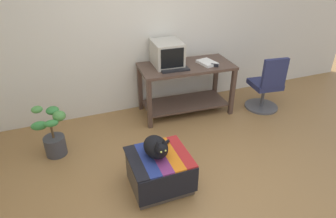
% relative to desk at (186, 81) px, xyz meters
% --- Properties ---
extents(ground_plane, '(14.00, 14.00, 0.00)m').
position_rel_desk_xyz_m(ground_plane, '(-0.51, -1.60, -0.53)').
color(ground_plane, olive).
extents(back_wall, '(8.00, 0.10, 2.60)m').
position_rel_desk_xyz_m(back_wall, '(-0.51, 0.45, 0.77)').
color(back_wall, silver).
rests_on(back_wall, ground_plane).
extents(desk, '(1.41, 0.73, 0.77)m').
position_rel_desk_xyz_m(desk, '(0.00, 0.00, 0.00)').
color(desk, '#4C382D').
rests_on(desk, ground_plane).
extents(tv_monitor, '(0.42, 0.51, 0.35)m').
position_rel_desk_xyz_m(tv_monitor, '(-0.26, 0.11, 0.42)').
color(tv_monitor, '#BCB7A8').
rests_on(tv_monitor, desk).
extents(keyboard, '(0.41, 0.17, 0.02)m').
position_rel_desk_xyz_m(keyboard, '(-0.23, -0.13, 0.26)').
color(keyboard, black).
rests_on(keyboard, desk).
extents(book, '(0.26, 0.33, 0.04)m').
position_rel_desk_xyz_m(book, '(0.31, -0.07, 0.26)').
color(book, white).
rests_on(book, desk).
extents(ottoman_with_blanket, '(0.63, 0.59, 0.40)m').
position_rel_desk_xyz_m(ottoman_with_blanket, '(-0.93, -1.40, -0.33)').
color(ottoman_with_blanket, '#4C4238').
rests_on(ottoman_with_blanket, ground_plane).
extents(cat, '(0.35, 0.37, 0.27)m').
position_rel_desk_xyz_m(cat, '(-0.95, -1.38, -0.02)').
color(cat, black).
rests_on(cat, ottoman_with_blanket).
extents(potted_plant, '(0.40, 0.34, 0.65)m').
position_rel_desk_xyz_m(potted_plant, '(-1.95, -0.40, -0.25)').
color(potted_plant, '#3D3D42').
rests_on(potted_plant, ground_plane).
extents(office_chair, '(0.52, 0.52, 0.89)m').
position_rel_desk_xyz_m(office_chair, '(1.20, -0.39, -0.14)').
color(office_chair, '#4C4C51').
rests_on(office_chair, ground_plane).
extents(stapler, '(0.11, 0.09, 0.04)m').
position_rel_desk_xyz_m(stapler, '(0.36, -0.20, 0.27)').
color(stapler, black).
rests_on(stapler, desk).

